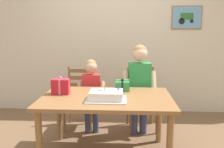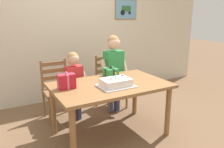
{
  "view_description": "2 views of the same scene",
  "coord_description": "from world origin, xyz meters",
  "views": [
    {
      "loc": [
        0.21,
        -2.71,
        1.51
      ],
      "look_at": [
        0.07,
        0.01,
        0.99
      ],
      "focal_mm": 39.32,
      "sensor_mm": 36.0,
      "label": 1
    },
    {
      "loc": [
        -1.37,
        -2.51,
        1.64
      ],
      "look_at": [
        0.08,
        0.1,
        0.83
      ],
      "focal_mm": 36.87,
      "sensor_mm": 36.0,
      "label": 2
    }
  ],
  "objects": [
    {
      "name": "gift_box_beside_cake",
      "position": [
        0.18,
        0.32,
        0.79
      ],
      "size": [
        0.18,
        0.2,
        0.16
      ],
      "color": "#2D8E42",
      "rests_on": "dining_table"
    },
    {
      "name": "child_older",
      "position": [
        0.42,
        0.64,
        0.78
      ],
      "size": [
        0.48,
        0.28,
        1.28
      ],
      "color": "#38426B",
      "rests_on": "ground"
    },
    {
      "name": "child_younger",
      "position": [
        -0.26,
        0.64,
        0.65
      ],
      "size": [
        0.4,
        0.24,
        1.07
      ],
      "color": "#38426B",
      "rests_on": "ground"
    },
    {
      "name": "dining_table",
      "position": [
        0.0,
        0.0,
        0.64
      ],
      "size": [
        1.5,
        0.94,
        0.73
      ],
      "color": "olive",
      "rests_on": "ground"
    },
    {
      "name": "chair_right",
      "position": [
        0.47,
        0.86,
        0.47
      ],
      "size": [
        0.46,
        0.46,
        0.92
      ],
      "color": "brown",
      "rests_on": "ground"
    },
    {
      "name": "birthday_cake",
      "position": [
        0.01,
        -0.13,
        0.78
      ],
      "size": [
        0.44,
        0.34,
        0.19
      ],
      "color": "silver",
      "rests_on": "dining_table"
    },
    {
      "name": "chair_left",
      "position": [
        -0.47,
        0.86,
        0.47
      ],
      "size": [
        0.42,
        0.42,
        0.92
      ],
      "color": "brown",
      "rests_on": "ground"
    },
    {
      "name": "gift_box_red_large",
      "position": [
        -0.55,
        0.1,
        0.82
      ],
      "size": [
        0.21,
        0.13,
        0.22
      ],
      "color": "red",
      "rests_on": "dining_table"
    },
    {
      "name": "back_wall",
      "position": [
        0.0,
        1.67,
        1.3
      ],
      "size": [
        6.4,
        0.11,
        2.6
      ],
      "color": "beige",
      "rests_on": "ground"
    }
  ]
}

